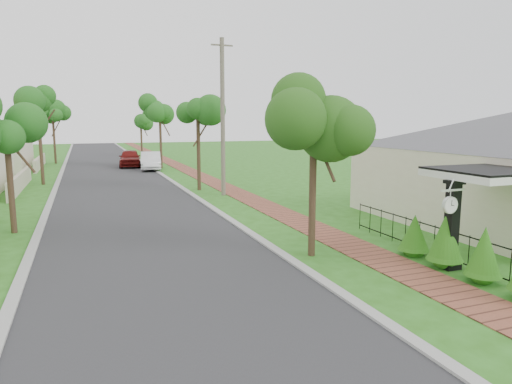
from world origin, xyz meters
TOP-DOWN VIEW (x-y plane):
  - ground at (0.00, 0.00)m, footprint 160.00×160.00m
  - road at (-3.00, 20.00)m, footprint 7.00×120.00m
  - kerb_right at (0.65, 20.00)m, footprint 0.30×120.00m
  - kerb_left at (-6.65, 20.00)m, footprint 0.30×120.00m
  - sidewalk at (3.25, 20.00)m, footprint 1.50×120.00m
  - porch_post at (4.55, -1.00)m, footprint 0.48×0.48m
  - picket_fence at (4.90, -0.00)m, footprint 0.03×8.02m
  - street_trees at (-2.87, 26.84)m, footprint 10.70×37.65m
  - hedge_row at (4.45, -1.70)m, footprint 0.89×4.80m
  - parked_car_red at (-1.00, 32.06)m, footprint 2.31×4.77m
  - parked_car_white at (0.40, 28.67)m, footprint 2.16×4.76m
  - near_tree at (1.50, 1.50)m, footprint 2.02×2.02m
  - utility_pole at (2.30, 13.58)m, footprint 1.20×0.24m
  - station_clock at (4.05, -1.40)m, footprint 0.77×0.13m

SIDE VIEW (x-z plane):
  - ground at x=0.00m, z-range 0.00..0.00m
  - road at x=-3.00m, z-range -0.01..0.01m
  - kerb_right at x=0.65m, z-range -0.05..0.05m
  - kerb_left at x=-6.65m, z-range -0.05..0.05m
  - sidewalk at x=3.25m, z-range -0.01..0.01m
  - picket_fence at x=4.90m, z-range 0.03..1.03m
  - parked_car_white at x=0.40m, z-range 0.00..1.51m
  - parked_car_red at x=-1.00m, z-range 0.00..1.57m
  - hedge_row at x=4.45m, z-range -0.23..1.81m
  - porch_post at x=4.55m, z-range -0.14..2.38m
  - station_clock at x=4.05m, z-range 1.63..2.27m
  - near_tree at x=1.50m, z-range 1.53..6.72m
  - utility_pole at x=2.30m, z-range 0.06..8.58m
  - street_trees at x=-2.87m, z-range 1.59..7.48m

